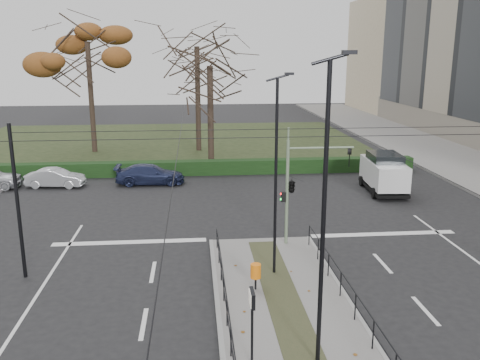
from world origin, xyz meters
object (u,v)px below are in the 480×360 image
object	(u,v)px
bare_tree_center	(197,54)
bare_tree_near	(210,74)
traffic_light	(293,184)
parked_car_third	(150,174)
rust_tree	(87,42)
white_van	(384,172)
streetlamp_median_near	(324,216)
streetlamp_median_far	(276,176)
parked_car_second	(55,178)
info_panel	(252,307)
litter_bin	(256,271)

from	to	relation	value
bare_tree_center	bare_tree_near	bearing A→B (deg)	-83.48
bare_tree_near	traffic_light	bearing A→B (deg)	-79.13
parked_car_third	rust_tree	bearing A→B (deg)	27.43
white_van	bare_tree_near	bearing A→B (deg)	144.80
bare_tree_center	bare_tree_near	distance (m)	7.46
streetlamp_median_near	streetlamp_median_far	world-z (taller)	streetlamp_median_near
white_van	rust_tree	xyz separation A→B (m)	(-20.36, 14.85, 8.09)
streetlamp_median_far	bare_tree_center	world-z (taller)	bare_tree_center
traffic_light	streetlamp_median_far	world-z (taller)	streetlamp_median_far
parked_car_second	info_panel	bearing A→B (deg)	-147.46
streetlamp_median_near	bare_tree_near	bearing A→B (deg)	94.68
streetlamp_median_near	parked_car_third	bearing A→B (deg)	106.57
info_panel	parked_car_third	distance (m)	21.29
streetlamp_median_far	rust_tree	distance (m)	29.42
info_panel	bare_tree_near	world-z (taller)	bare_tree_near
litter_bin	streetlamp_median_near	distance (m)	5.95
traffic_light	streetlamp_median_far	bearing A→B (deg)	-112.49
rust_tree	bare_tree_center	size ratio (longest dim) A/B	1.03
parked_car_third	bare_tree_center	world-z (taller)	bare_tree_center
info_panel	bare_tree_near	xyz separation A→B (m)	(-0.21, 24.84, 5.17)
info_panel	rust_tree	xyz separation A→B (m)	(-10.11, 32.31, 7.52)
bare_tree_center	bare_tree_near	world-z (taller)	bare_tree_center
streetlamp_median_near	litter_bin	bearing A→B (deg)	104.37
rust_tree	bare_tree_near	size ratio (longest dim) A/B	1.23
parked_car_third	white_van	size ratio (longest dim) A/B	0.94
streetlamp_median_near	white_van	world-z (taller)	streetlamp_median_near
streetlamp_median_near	parked_car_second	size ratio (longest dim) A/B	2.28
litter_bin	streetlamp_median_near	bearing A→B (deg)	-75.63
litter_bin	white_van	distance (m)	16.16
litter_bin	parked_car_third	world-z (taller)	parked_car_third
streetlamp_median_near	parked_car_third	distance (m)	22.17
info_panel	streetlamp_median_near	xyz separation A→B (m)	(1.83, -0.14, 2.55)
parked_car_third	streetlamp_median_near	bearing A→B (deg)	-162.38
rust_tree	bare_tree_near	xyz separation A→B (m)	(9.90, -7.47, -2.35)
white_van	parked_car_second	bearing A→B (deg)	171.48
traffic_light	parked_car_third	size ratio (longest dim) A/B	1.04
parked_car_second	bare_tree_near	world-z (taller)	bare_tree_near
litter_bin	parked_car_third	bearing A→B (deg)	107.19
traffic_light	parked_car_third	xyz separation A→B (m)	(-7.24, 11.87, -2.22)
streetlamp_median_near	bare_tree_center	distance (m)	32.65
streetlamp_median_far	rust_tree	world-z (taller)	rust_tree
parked_car_second	rust_tree	size ratio (longest dim) A/B	0.30
litter_bin	streetlamp_median_far	distance (m)	3.59
info_panel	streetlamp_median_far	distance (m)	6.42
litter_bin	bare_tree_near	size ratio (longest dim) A/B	0.10
info_panel	streetlamp_median_far	world-z (taller)	streetlamp_median_far
parked_car_second	rust_tree	world-z (taller)	rust_tree
bare_tree_center	traffic_light	bearing A→B (deg)	-80.48
white_van	litter_bin	bearing A→B (deg)	-126.47
bare_tree_center	litter_bin	bearing A→B (deg)	-86.49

